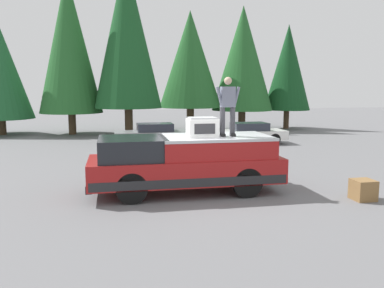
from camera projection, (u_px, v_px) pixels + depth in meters
The scene contains 12 objects.
ground_plane at pixel (204, 194), 11.44m from camera, with size 90.00×90.00×0.00m, color slate.
pickup_truck at pixel (185, 163), 11.48m from camera, with size 2.01×5.54×1.65m.
compressor_unit at pixel (202, 127), 11.23m from camera, with size 0.65×0.84×0.56m.
person_on_truck_bed at pixel (228, 105), 11.29m from camera, with size 0.29×0.72×1.69m.
parked_car_white at pixel (248, 133), 21.62m from camera, with size 1.64×4.10×1.16m.
parked_car_grey at pixel (154, 134), 21.22m from camera, with size 1.64×4.10×1.16m.
wooden_crate at pixel (363, 190), 10.76m from camera, with size 0.56×0.56×0.56m, color olive.
conifer_far_left at pixel (288, 68), 29.32m from camera, with size 3.40×3.40×7.66m.
conifer_left at pixel (243, 59), 28.31m from camera, with size 4.40×4.40×8.81m.
conifer_center_left at pixel (190, 60), 27.68m from camera, with size 4.41×4.41×8.36m.
conifer_center_right at pixel (127, 33), 24.92m from camera, with size 4.31×4.31×11.16m.
conifer_right at pixel (69, 44), 25.36m from camera, with size 4.04×4.04×10.28m.
Camera 1 is at (-10.84, 2.54, 3.02)m, focal length 37.00 mm.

